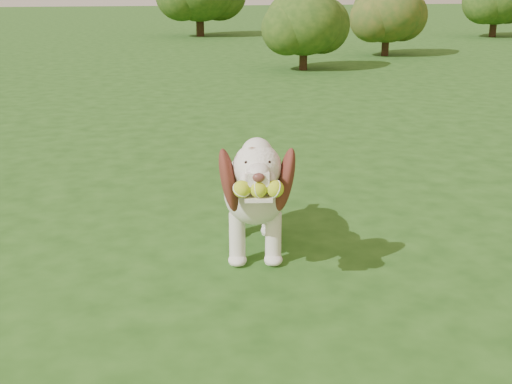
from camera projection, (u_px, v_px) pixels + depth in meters
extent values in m
plane|color=#1D4413|center=(277.00, 218.00, 3.99)|extent=(80.00, 80.00, 0.00)
ellipsoid|color=silver|center=(254.00, 186.00, 3.44)|extent=(0.42, 0.66, 0.33)
ellipsoid|color=silver|center=(255.00, 193.00, 3.21)|extent=(0.37, 0.37, 0.32)
ellipsoid|color=silver|center=(253.00, 177.00, 3.65)|extent=(0.34, 0.34, 0.29)
cylinder|color=silver|center=(256.00, 185.00, 3.07)|extent=(0.21, 0.28, 0.25)
sphere|color=silver|center=(257.00, 167.00, 2.92)|extent=(0.26, 0.26, 0.22)
sphere|color=silver|center=(257.00, 153.00, 2.92)|extent=(0.17, 0.17, 0.15)
cube|color=silver|center=(258.00, 176.00, 2.80)|extent=(0.11, 0.14, 0.06)
ellipsoid|color=#592D28|center=(259.00, 178.00, 2.73)|extent=(0.06, 0.04, 0.04)
cube|color=silver|center=(258.00, 196.00, 2.81)|extent=(0.14, 0.16, 0.01)
ellipsoid|color=maroon|center=(229.00, 181.00, 2.94)|extent=(0.16, 0.21, 0.34)
ellipsoid|color=maroon|center=(285.00, 180.00, 2.95)|extent=(0.15, 0.23, 0.34)
cylinder|color=silver|center=(252.00, 164.00, 3.76)|extent=(0.08, 0.16, 0.12)
cylinder|color=silver|center=(237.00, 239.00, 3.30)|extent=(0.10, 0.10, 0.28)
cylinder|color=silver|center=(273.00, 238.00, 3.31)|extent=(0.10, 0.10, 0.28)
cylinder|color=silver|center=(237.00, 212.00, 3.69)|extent=(0.10, 0.10, 0.28)
cylinder|color=silver|center=(269.00, 211.00, 3.70)|extent=(0.10, 0.10, 0.28)
sphere|color=yellow|center=(242.00, 189.00, 2.76)|extent=(0.09, 0.09, 0.08)
sphere|color=yellow|center=(258.00, 189.00, 2.77)|extent=(0.09, 0.09, 0.08)
sphere|color=yellow|center=(275.00, 189.00, 2.77)|extent=(0.09, 0.09, 0.08)
cylinder|color=#382314|center=(303.00, 57.00, 10.76)|extent=(0.13, 0.13, 0.43)
ellipsoid|color=#214214|center=(304.00, 22.00, 10.58)|extent=(1.29, 1.29, 1.09)
cylinder|color=#382314|center=(385.00, 44.00, 12.85)|extent=(0.14, 0.14, 0.46)
ellipsoid|color=#214214|center=(387.00, 12.00, 12.66)|extent=(1.39, 1.39, 1.18)
cylinder|color=#382314|center=(200.00, 23.00, 17.56)|extent=(0.22, 0.22, 0.70)
cylinder|color=#382314|center=(493.00, 26.00, 17.34)|extent=(0.18, 0.18, 0.58)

